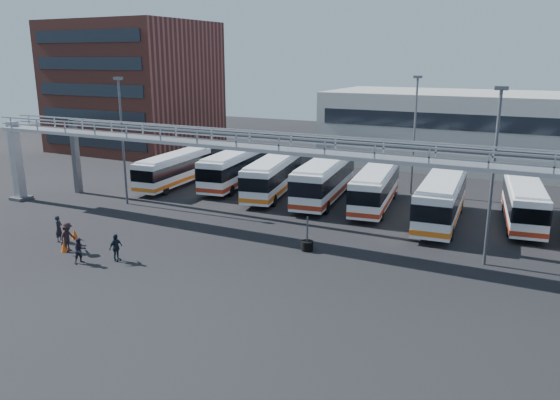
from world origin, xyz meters
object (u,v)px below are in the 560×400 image
at_px(bus_6, 441,199).
at_px(tire_stack, 307,245).
at_px(light_pole_mid, 494,168).
at_px(pedestrian_b, 80,251).
at_px(pedestrian_a, 59,229).
at_px(bus_3, 273,175).
at_px(cone_left, 64,247).
at_px(bus_1, 174,169).
at_px(bus_5, 375,187).
at_px(light_pole_left, 122,134).
at_px(light_pole_back, 415,129).
at_px(pedestrian_d, 116,248).
at_px(pedestrian_c, 67,237).
at_px(bus_4, 324,179).
at_px(cone_right, 75,234).
at_px(bus_2, 235,167).
at_px(bus_7, 524,201).

distance_m(bus_6, tire_stack, 11.49).
relative_size(light_pole_mid, pedestrian_b, 6.61).
bearing_deg(pedestrian_a, tire_stack, -90.24).
xyz_separation_m(pedestrian_a, pedestrian_b, (4.20, -2.22, -0.10)).
bearing_deg(bus_3, light_pole_mid, -36.87).
bearing_deg(cone_left, bus_6, 40.26).
xyz_separation_m(bus_1, bus_5, (18.89, 1.18, 0.07)).
relative_size(light_pole_left, tire_stack, 4.63).
height_order(light_pole_back, pedestrian_d, light_pole_back).
distance_m(light_pole_left, cone_left, 12.69).
relative_size(bus_6, pedestrian_c, 6.08).
xyz_separation_m(light_pole_back, bus_4, (-5.89, -5.82, -3.81)).
distance_m(pedestrian_b, tire_stack, 13.58).
xyz_separation_m(bus_6, cone_left, (-19.60, -16.60, -1.54)).
height_order(bus_4, pedestrian_c, bus_4).
bearing_deg(cone_right, pedestrian_b, -39.22).
xyz_separation_m(light_pole_mid, bus_6, (-3.93, 7.02, -3.86)).
bearing_deg(cone_right, bus_2, 84.96).
relative_size(pedestrian_a, cone_right, 2.59).
height_order(light_pole_mid, cone_left, light_pole_mid).
bearing_deg(light_pole_mid, pedestrian_c, -158.18).
xyz_separation_m(pedestrian_c, cone_left, (-0.14, -0.21, -0.60)).
relative_size(bus_6, pedestrian_d, 6.77).
relative_size(light_pole_left, bus_5, 0.96).
height_order(bus_5, pedestrian_a, bus_5).
bearing_deg(bus_4, bus_5, -10.49).
xyz_separation_m(pedestrian_a, pedestrian_d, (5.84, -1.00, -0.04)).
distance_m(light_pole_mid, tire_stack, 11.78).
height_order(bus_5, cone_left, bus_5).
bearing_deg(light_pole_left, pedestrian_a, -74.10).
bearing_deg(bus_7, bus_4, 173.29).
bearing_deg(pedestrian_a, bus_5, -63.85).
bearing_deg(light_pole_mid, bus_5, 136.45).
relative_size(bus_3, cone_right, 16.32).
xyz_separation_m(bus_3, pedestrian_b, (-2.55, -19.44, -1.03)).
bearing_deg(light_pole_mid, bus_4, 146.54).
bearing_deg(bus_2, bus_1, -161.46).
distance_m(pedestrian_a, cone_left, 2.30).
height_order(bus_1, pedestrian_b, bus_1).
relative_size(bus_2, pedestrian_a, 6.39).
bearing_deg(pedestrian_d, bus_5, -26.47).
height_order(bus_4, bus_7, bus_4).
relative_size(light_pole_mid, pedestrian_c, 5.52).
distance_m(bus_5, pedestrian_b, 22.74).
distance_m(light_pole_left, light_pole_mid, 28.02).
xyz_separation_m(light_pole_mid, bus_4, (-13.89, 9.18, -3.81)).
bearing_deg(bus_5, bus_2, 166.55).
distance_m(bus_1, cone_right, 15.70).
relative_size(bus_4, pedestrian_d, 7.00).
relative_size(light_pole_mid, bus_7, 0.98).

